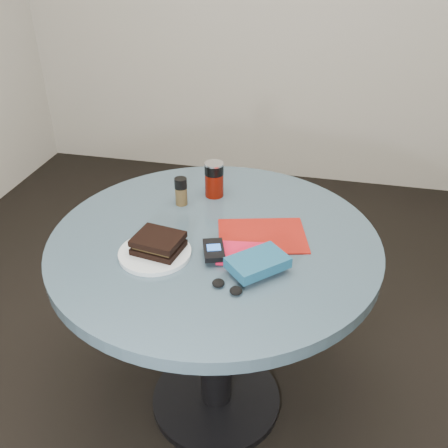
% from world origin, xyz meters
% --- Properties ---
extents(ground, '(4.00, 4.00, 0.00)m').
position_xyz_m(ground, '(0.00, 0.00, 0.00)').
color(ground, black).
rests_on(ground, ground).
extents(table, '(1.00, 1.00, 0.75)m').
position_xyz_m(table, '(0.00, 0.00, 0.59)').
color(table, black).
rests_on(table, ground).
extents(plate, '(0.26, 0.26, 0.01)m').
position_xyz_m(plate, '(-0.14, -0.13, 0.76)').
color(plate, white).
rests_on(plate, table).
extents(sandwich, '(0.15, 0.13, 0.05)m').
position_xyz_m(sandwich, '(-0.13, -0.12, 0.79)').
color(sandwich, black).
rests_on(sandwich, plate).
extents(soda_can, '(0.07, 0.07, 0.12)m').
position_xyz_m(soda_can, '(-0.06, 0.26, 0.81)').
color(soda_can, '#681005').
rests_on(soda_can, table).
extents(pepper_grinder, '(0.05, 0.05, 0.10)m').
position_xyz_m(pepper_grinder, '(-0.16, 0.17, 0.80)').
color(pepper_grinder, '#4D3D21').
rests_on(pepper_grinder, table).
extents(magazine, '(0.30, 0.26, 0.00)m').
position_xyz_m(magazine, '(0.14, 0.03, 0.75)').
color(magazine, maroon).
rests_on(magazine, table).
extents(red_book, '(0.17, 0.12, 0.01)m').
position_xyz_m(red_book, '(0.11, -0.08, 0.76)').
color(red_book, red).
rests_on(red_book, magazine).
extents(novel, '(0.18, 0.18, 0.03)m').
position_xyz_m(novel, '(0.16, -0.15, 0.78)').
color(novel, navy).
rests_on(novel, red_book).
extents(mp3_player, '(0.09, 0.11, 0.02)m').
position_xyz_m(mp3_player, '(0.02, -0.10, 0.78)').
color(mp3_player, black).
rests_on(mp3_player, red_book).
extents(headphones, '(0.09, 0.06, 0.02)m').
position_xyz_m(headphones, '(0.09, -0.24, 0.76)').
color(headphones, black).
rests_on(headphones, table).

